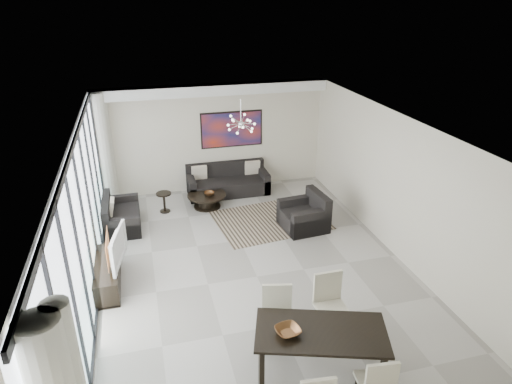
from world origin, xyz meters
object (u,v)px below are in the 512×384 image
object	(u,v)px
coffee_table	(207,200)
dining_table	(321,336)
television	(113,248)
tv_console	(108,274)
sofa_main	(228,183)

from	to	relation	value
coffee_table	dining_table	size ratio (longest dim) A/B	0.48
coffee_table	television	size ratio (longest dim) A/B	0.91
tv_console	dining_table	xyz separation A→B (m)	(2.99, -3.03, 0.44)
sofa_main	dining_table	size ratio (longest dim) A/B	1.07
sofa_main	dining_table	bearing A→B (deg)	-90.34
sofa_main	television	world-z (taller)	television
sofa_main	tv_console	xyz separation A→B (m)	(-3.03, -3.60, -0.03)
tv_console	dining_table	bearing A→B (deg)	-45.31
television	coffee_table	bearing A→B (deg)	-25.98
coffee_table	dining_table	world-z (taller)	dining_table
coffee_table	sofa_main	distance (m)	1.02
television	dining_table	size ratio (longest dim) A/B	0.53
tv_console	sofa_main	bearing A→B (deg)	49.90
tv_console	television	xyz separation A→B (m)	(0.16, -0.01, 0.55)
coffee_table	tv_console	bearing A→B (deg)	-129.23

